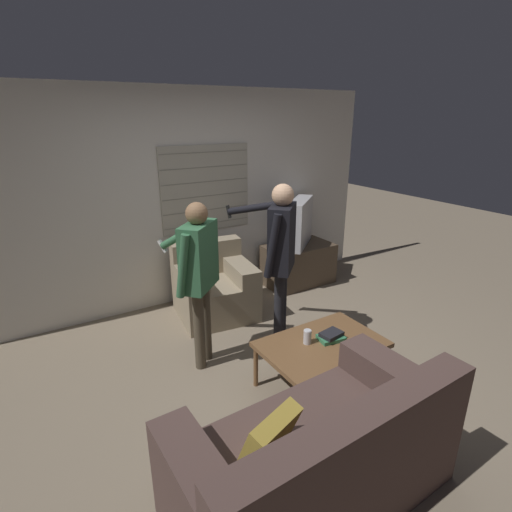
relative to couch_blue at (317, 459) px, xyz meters
name	(u,v)px	position (x,y,z in m)	size (l,w,h in m)	color
ground_plane	(284,377)	(0.55, 1.10, -0.33)	(16.00, 16.00, 0.00)	#7F705B
wall_back	(189,199)	(0.55, 3.13, 0.95)	(5.20, 0.08, 2.55)	silver
couch_blue	(317,459)	(0.00, 0.00, 0.00)	(1.73, 0.90, 0.85)	#4C3833
armchair_beige	(214,287)	(0.57, 2.54, 0.00)	(0.94, 0.92, 0.83)	gray
coffee_table	(322,346)	(0.75, 0.84, 0.06)	(1.03, 0.66, 0.43)	brown
tv_stand	(298,264)	(1.95, 2.74, -0.05)	(0.94, 0.56, 0.56)	#4C3D2D
tv	(299,223)	(1.95, 2.74, 0.54)	(0.70, 0.64, 0.63)	#B2B2B7
person_left_standing	(198,267)	(0.02, 1.69, 0.65)	(0.50, 0.77, 1.56)	#4C4233
person_right_standing	(280,248)	(0.81, 1.56, 0.72)	(0.50, 0.82, 1.66)	black
book_stack	(331,336)	(0.84, 0.83, 0.13)	(0.24, 0.19, 0.07)	#33754C
soda_can	(307,337)	(0.63, 0.90, 0.16)	(0.07, 0.07, 0.13)	silver
spare_remote	(363,341)	(1.04, 0.65, 0.11)	(0.08, 0.14, 0.02)	black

